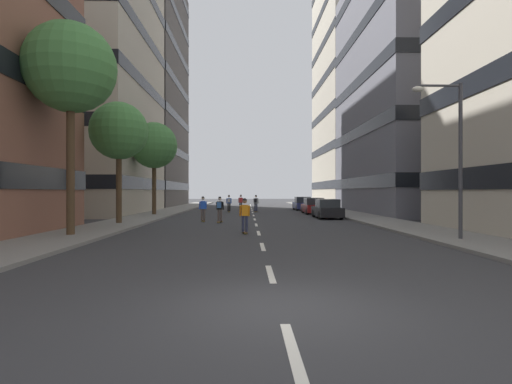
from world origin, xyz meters
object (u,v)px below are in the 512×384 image
(skater_3, at_px, (241,202))
(skater_0, at_px, (229,202))
(skater_1, at_px, (256,202))
(skater_5, at_px, (203,208))
(skater_2, at_px, (220,208))
(parked_car_far, at_px, (327,209))
(street_tree_mid, at_px, (71,69))
(street_tree_far, at_px, (119,131))
(skater_4, at_px, (245,214))
(parked_car_near, at_px, (313,206))
(parked_car_mid, at_px, (302,204))
(street_tree_near, at_px, (154,146))
(streetlamp_right, at_px, (452,143))

(skater_3, bearing_deg, skater_0, -108.96)
(skater_1, bearing_deg, skater_5, -107.48)
(skater_3, bearing_deg, skater_2, -93.83)
(parked_car_far, bearing_deg, skater_3, 117.78)
(skater_0, xyz_separation_m, skater_1, (2.78, -0.45, 0.00))
(street_tree_mid, xyz_separation_m, street_tree_far, (0.00, 6.92, -1.84))
(street_tree_far, relative_size, skater_3, 4.29)
(parked_car_far, bearing_deg, skater_1, 119.83)
(skater_4, xyz_separation_m, skater_5, (-2.98, 8.11, 0.00))
(parked_car_far, xyz_separation_m, skater_1, (-5.43, 9.47, 0.32))
(skater_5, bearing_deg, parked_car_far, 19.20)
(parked_car_near, relative_size, parked_car_far, 1.00)
(street_tree_mid, height_order, street_tree_far, street_tree_mid)
(street_tree_far, distance_m, skater_3, 21.32)
(skater_0, xyz_separation_m, skater_3, (1.18, 3.44, -0.03))
(street_tree_mid, relative_size, skater_0, 5.47)
(street_tree_far, bearing_deg, parked_car_mid, 54.13)
(street_tree_near, relative_size, street_tree_mid, 0.82)
(skater_1, bearing_deg, street_tree_near, -146.92)
(parked_car_far, relative_size, street_tree_mid, 0.45)
(street_tree_far, bearing_deg, skater_2, 15.59)
(skater_1, bearing_deg, parked_car_far, -60.17)
(skater_1, xyz_separation_m, skater_2, (-2.78, -13.74, 0.00))
(parked_car_far, distance_m, streetlamp_right, 15.48)
(skater_1, bearing_deg, skater_4, -92.86)
(parked_car_mid, distance_m, streetlamp_right, 29.22)
(parked_car_far, relative_size, skater_3, 2.47)
(skater_1, xyz_separation_m, skater_5, (-4.02, -12.77, -0.03))
(skater_4, bearing_deg, parked_car_mid, 75.70)
(parked_car_mid, xyz_separation_m, street_tree_near, (-14.47, -10.41, 5.42))
(parked_car_near, bearing_deg, parked_car_mid, 90.00)
(street_tree_near, bearing_deg, streetlamp_right, -48.00)
(skater_5, bearing_deg, parked_car_near, 46.03)
(street_tree_mid, height_order, skater_1, street_tree_mid)
(parked_car_near, distance_m, skater_5, 13.62)
(parked_car_mid, distance_m, street_tree_near, 18.63)
(parked_car_mid, relative_size, skater_0, 2.47)
(street_tree_far, height_order, skater_0, street_tree_far)
(parked_car_far, bearing_deg, skater_5, -160.80)
(parked_car_mid, relative_size, street_tree_near, 0.55)
(street_tree_mid, xyz_separation_m, skater_5, (5.01, 9.63, -6.77))
(parked_car_near, relative_size, street_tree_near, 0.55)
(skater_0, distance_m, skater_5, 13.27)
(street_tree_near, distance_m, skater_4, 17.75)
(parked_car_far, height_order, street_tree_near, street_tree_near)
(street_tree_near, bearing_deg, skater_5, -53.93)
(parked_car_near, bearing_deg, skater_5, -133.97)
(streetlamp_right, xyz_separation_m, skater_5, (-11.66, 11.64, -3.15))
(skater_1, bearing_deg, streetlamp_right, -72.62)
(parked_car_near, distance_m, skater_0, 8.90)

